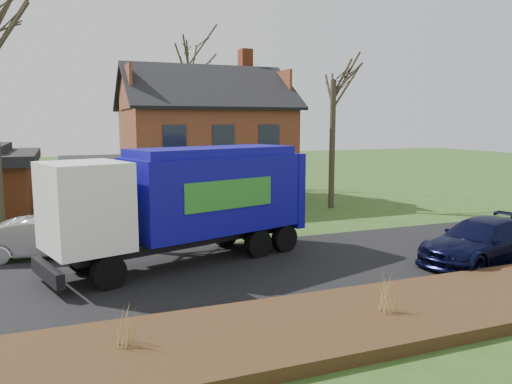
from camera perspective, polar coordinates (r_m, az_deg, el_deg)
name	(u,v)px	position (r m, az deg, el deg)	size (l,w,h in m)	color
ground	(261,267)	(16.78, 0.60, -8.57)	(120.00, 120.00, 0.00)	#2B4617
road	(261,267)	(16.78, 0.60, -8.54)	(80.00, 7.00, 0.02)	black
mulch_verge	(346,321)	(12.26, 10.26, -14.35)	(80.00, 3.50, 0.30)	#322110
main_house	(196,135)	(29.79, -6.85, 6.49)	(12.95, 8.95, 9.26)	beige
garbage_truck	(189,197)	(17.08, -7.62, -0.58)	(9.46, 5.03, 3.92)	black
silver_sedan	(44,238)	(19.34, -23.10, -4.83)	(1.50, 4.30, 1.42)	#A8AAB0
navy_wagon	(481,241)	(18.79, 24.30, -5.14)	(2.09, 5.13, 1.49)	black
tree_front_east	(334,58)	(28.18, 8.91, 14.89)	(3.64, 3.64, 10.10)	#393122
tree_back	(188,48)	(38.43, -7.76, 15.98)	(3.85, 3.85, 12.20)	#433728
grass_clump_west	(128,326)	(10.70, -14.43, -14.62)	(0.32, 0.26, 0.84)	#A28A47
grass_clump_mid	(387,292)	(12.50, 14.79, -11.02)	(0.34, 0.28, 0.94)	#A38C48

